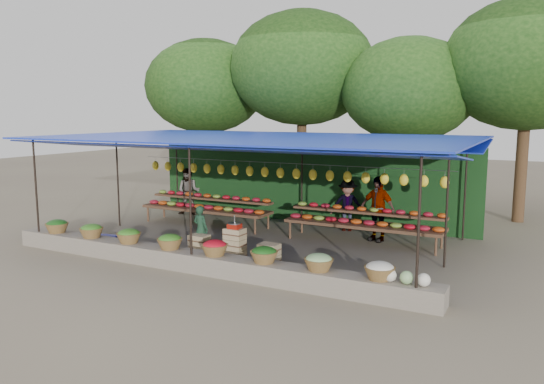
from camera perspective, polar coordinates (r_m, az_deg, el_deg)
The scene contains 16 objects.
ground at distance 14.12m, azimuth -1.66°, elevation -5.53°, with size 60.00×60.00×0.00m, color #6B5D4F.
stone_curb at distance 11.82m, azimuth -8.20°, elevation -7.41°, with size 10.60×0.55×0.40m, color #71695A.
stall_canopy at distance 13.78m, azimuth -1.57°, elevation 5.39°, with size 10.80×6.60×2.82m.
produce_baskets at distance 11.78m, azimuth -8.63°, elevation -5.64°, with size 8.98×0.58×0.34m.
netting_backdrop at distance 16.66m, azimuth 3.58°, elevation 1.00°, with size 10.60×0.06×2.50m, color #1D4719.
tree_row at distance 19.12m, azimuth 8.74°, elevation 12.26°, with size 16.51×5.50×7.12m.
fruit_table_left at distance 16.40m, azimuth -7.00°, elevation -1.44°, with size 4.21×0.95×0.93m.
fruit_table_right at distance 14.23m, azimuth 9.89°, elevation -3.03°, with size 4.21×0.95×0.93m.
crate_counter at distance 12.46m, azimuth -4.13°, elevation -5.98°, with size 2.37×0.36×0.77m.
weighing_scale at distance 12.32m, azimuth -4.05°, elevation -3.60°, with size 0.30×0.30×0.31m.
vendor_seated at distance 13.17m, azimuth -7.68°, elevation -3.99°, with size 0.43×0.28×1.18m, color #1C3D27.
customer_left at distance 18.07m, azimuth -8.94°, elevation 0.04°, with size 0.77×0.60×1.59m, color slate.
customer_mid at distance 15.61m, azimuth 8.11°, elevation -1.41°, with size 0.98×0.56×1.51m, color slate.
customer_right at distance 14.47m, azimuth 11.27°, elevation -1.78°, with size 1.03×0.43×1.76m, color slate.
blue_crate_front at distance 14.84m, azimuth -20.74°, elevation -4.83°, with size 0.47×0.34×0.28m, color navy.
blue_crate_back at distance 14.24m, azimuth -17.35°, elevation -5.14°, with size 0.53×0.38×0.32m, color navy.
Camera 1 is at (6.65, -11.97, 3.43)m, focal length 35.00 mm.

